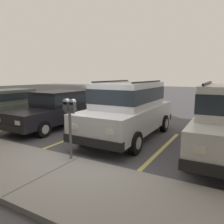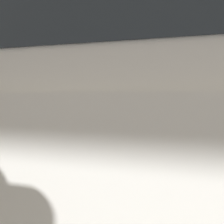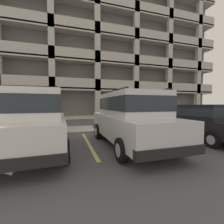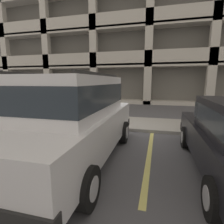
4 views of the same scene
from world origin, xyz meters
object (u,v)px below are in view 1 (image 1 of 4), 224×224
at_px(parking_meter_near, 70,115).
at_px(silver_suv, 129,108).
at_px(dark_hatchback, 56,108).
at_px(blue_coupe, 7,104).

bearing_deg(parking_meter_near, silver_suv, -95.24).
bearing_deg(dark_hatchback, silver_suv, -178.72).
distance_m(silver_suv, dark_hatchback, 3.48).
relative_size(silver_suv, dark_hatchback, 1.07).
bearing_deg(silver_suv, parking_meter_near, 84.12).
bearing_deg(dark_hatchback, parking_meter_near, 139.08).
bearing_deg(blue_coupe, silver_suv, -176.97).
height_order(silver_suv, dark_hatchback, silver_suv).
relative_size(silver_suv, blue_coupe, 1.07).
xyz_separation_m(silver_suv, blue_coupe, (6.43, 0.35, -0.27)).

